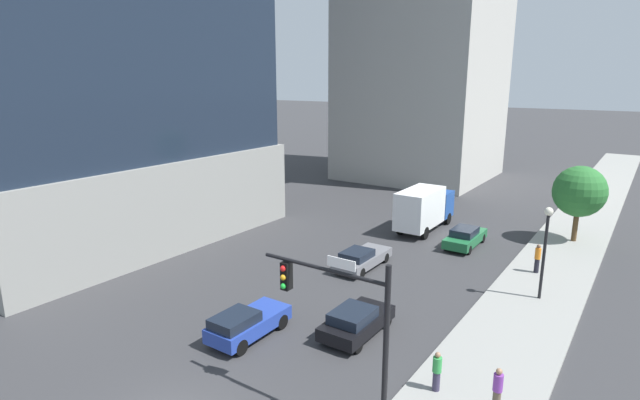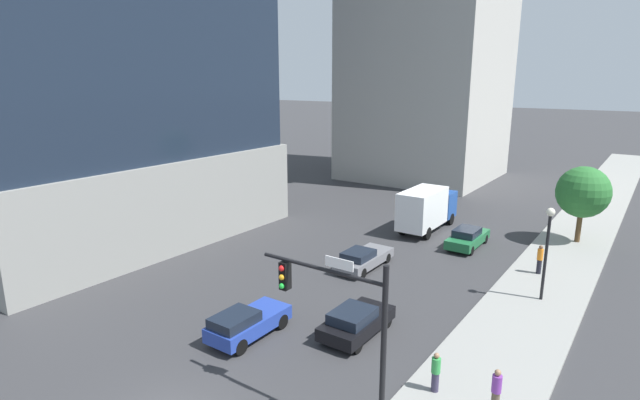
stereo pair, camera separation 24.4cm
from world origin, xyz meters
name	(u,v)px [view 2 (the right image)]	position (x,y,z in m)	size (l,w,h in m)	color
sidewalk	(544,286)	(8.26, 20.00, 0.07)	(4.75, 120.00, 0.15)	gray
construction_building	(429,34)	(-11.16, 46.94, 16.47)	(18.04, 16.93, 39.08)	#B2AFA8
traffic_light_pole	(337,307)	(4.49, 4.15, 4.06)	(5.10, 0.48, 5.81)	black
street_lamp	(548,239)	(8.49, 17.93, 3.51)	(0.44, 0.44, 5.03)	black
street_tree	(583,192)	(8.48, 29.65, 3.80)	(3.63, 3.63, 5.48)	brown
car_blue	(246,323)	(-1.74, 6.11, 0.74)	(1.76, 4.14, 1.44)	#233D9E
car_black	(356,321)	(2.24, 9.20, 0.70)	(1.91, 4.10, 1.37)	black
car_green	(467,238)	(2.24, 24.37, 0.70)	(1.78, 4.51, 1.40)	#1E6638
car_gray	(363,258)	(-1.74, 16.65, 0.64)	(1.82, 4.60, 1.29)	slate
box_truck	(427,208)	(-1.74, 26.32, 1.86)	(2.27, 6.84, 3.39)	#1E4799
pedestrian_orange_shirt	(540,259)	(7.56, 21.67, 1.07)	(0.34, 0.34, 1.79)	black
pedestrian_green_shirt	(436,372)	(6.99, 7.08, 0.95)	(0.34, 0.34, 1.58)	#38334C
pedestrian_purple_shirt	(496,391)	(9.21, 7.10, 1.02)	(0.34, 0.34, 1.70)	brown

